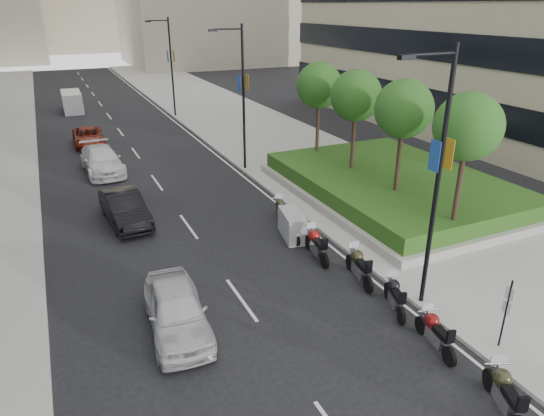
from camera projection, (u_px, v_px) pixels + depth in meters
ground at (333, 353)px, 15.04m from camera, size 160.00×160.00×0.00m
sidewalk_right at (244, 124)px, 43.59m from camera, size 10.00×100.00×0.15m
lane_edge at (186, 131)px, 41.56m from camera, size 0.12×100.00×0.01m
lane_centre at (124, 137)px, 39.55m from camera, size 0.12×100.00×0.01m
planter at (393, 191)px, 27.15m from camera, size 10.00×14.00×0.40m
hedge at (394, 181)px, 26.92m from camera, size 9.40×13.40×0.80m
tree_0 at (468, 127)px, 19.58m from camera, size 2.80×2.80×6.30m
tree_1 at (404, 109)px, 22.93m from camera, size 2.80×2.80×6.30m
tree_2 at (356, 96)px, 26.27m from camera, size 2.80×2.80×6.30m
tree_3 at (319, 86)px, 29.62m from camera, size 2.80×2.80×6.30m
lamp_post_0 at (435, 171)px, 15.52m from camera, size 2.34×0.45×9.00m
lamp_post_1 at (241, 92)px, 29.74m from camera, size 2.34×0.45×9.00m
lamp_post_2 at (170, 63)px, 44.79m from camera, size 2.34×0.45×9.00m
parking_sign at (506, 310)px, 14.67m from camera, size 0.06×0.32×2.50m
motorcycle_0 at (504, 393)px, 12.66m from camera, size 1.13×2.18×1.16m
motorcycle_1 at (435, 332)px, 15.08m from camera, size 0.73×2.19×1.10m
motorcycle_2 at (395, 296)px, 17.00m from camera, size 0.98×2.07×1.08m
motorcycle_3 at (359, 266)px, 18.81m from camera, size 0.79×2.37×1.19m
motorcycle_4 at (316, 244)px, 20.50m from camera, size 0.80×2.39×1.19m
motorcycle_5 at (292, 225)px, 22.29m from camera, size 1.23×2.19×1.25m
motorcycle_6 at (281, 209)px, 24.24m from camera, size 0.77×1.99×1.01m
car_a at (176, 310)px, 15.84m from camera, size 2.23×4.73×1.56m
car_b at (125, 208)px, 23.78m from camera, size 2.03×4.84×1.55m
car_c at (102, 160)px, 31.03m from camera, size 2.50×5.60×1.60m
car_d at (88, 137)px, 37.15m from camera, size 2.26×4.76×1.31m
delivery_van at (72, 103)px, 48.64m from camera, size 1.84×4.70×1.96m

